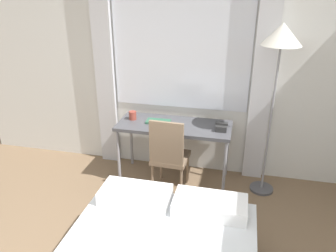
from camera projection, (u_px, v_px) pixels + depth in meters
wall_back_with_window at (180, 67)px, 3.95m from camera, size 5.56×0.13×2.70m
desk at (174, 129)px, 3.89m from camera, size 1.35×0.55×0.75m
desk_chair at (169, 153)px, 3.70m from camera, size 0.42×0.42×0.94m
standing_lamp at (281, 47)px, 3.26m from camera, size 0.40×0.40×1.93m
telephone at (222, 127)px, 3.71m from camera, size 0.14×0.17×0.09m
book at (158, 122)px, 3.91m from camera, size 0.29×0.16×0.02m
mug at (133, 115)px, 3.99m from camera, size 0.09×0.09×0.10m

